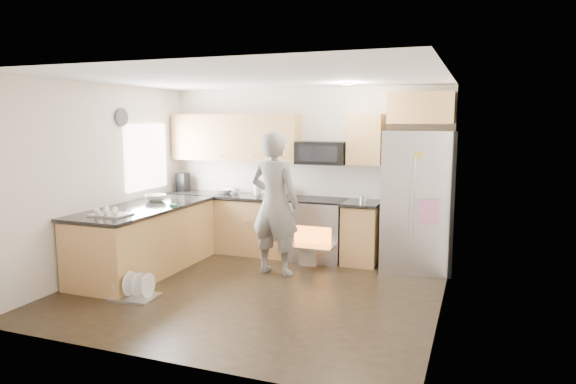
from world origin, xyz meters
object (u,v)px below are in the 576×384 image
at_px(refrigerator, 416,201).
at_px(dish_rack, 135,291).
at_px(stove_range, 319,216).
at_px(person, 275,204).

distance_m(refrigerator, dish_rack, 3.92).
xyz_separation_m(stove_range, refrigerator, (1.42, -0.03, 0.31)).
distance_m(refrigerator, person, 1.98).
height_order(stove_range, dish_rack, stove_range).
bearing_deg(person, dish_rack, 59.25).
bearing_deg(person, stove_range, -103.60).
xyz_separation_m(refrigerator, dish_rack, (-2.97, -2.40, -0.90)).
height_order(stove_range, person, person).
xyz_separation_m(stove_range, person, (-0.35, -0.92, 0.31)).
bearing_deg(dish_rack, stove_range, 57.62).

